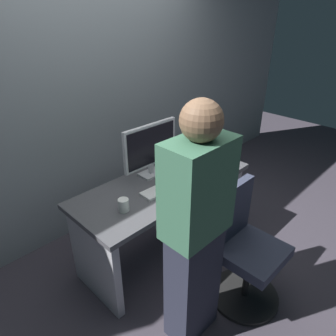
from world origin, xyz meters
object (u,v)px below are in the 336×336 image
Objects in this scene: monitor at (151,147)px; mouse at (190,173)px; book_stack at (193,154)px; cell_phone at (213,166)px; person_at_desk at (195,233)px; desk at (164,203)px; office_chair at (244,251)px; cup_near_keyboard at (124,205)px; keyboard at (165,187)px.

monitor is 5.40× the size of mouse.
book_stack is 1.58× the size of cell_phone.
monitor is at bearing 133.99° from mouse.
cell_phone is (0.92, 0.57, -0.11)m from person_at_desk.
desk is 1.66× the size of office_chair.
office_chair is 6.53× the size of cell_phone.
keyboard is at bearing 0.43° from cup_near_keyboard.
office_chair is at bearing -104.99° from mouse.
book_stack is at bearing 9.41° from desk.
person_at_desk is 11.38× the size of cell_phone.
office_chair is at bearing -85.16° from desk.
mouse reaches higher than keyboard.
keyboard is 0.42m from cup_near_keyboard.
book_stack is (0.87, 0.77, -0.03)m from person_at_desk.
desk is 0.95× the size of person_at_desk.
cell_phone is (0.44, 0.64, 0.30)m from office_chair.
person_at_desk is 16.39× the size of mouse.
person_at_desk reaches higher than cell_phone.
office_chair is 0.79m from mouse.
monitor is (0.02, 0.17, 0.47)m from desk.
monitor is 0.41m from mouse.
cell_phone reaches higher than desk.
book_stack is at bearing 9.64° from cup_near_keyboard.
cup_near_keyboard is (-0.06, 0.61, -0.07)m from person_at_desk.
keyboard is 1.89× the size of book_stack.
desk is at bearing -95.86° from monitor.
monitor is 5.75× the size of cup_near_keyboard.
keyboard reaches higher than cell_phone.
person_at_desk is 1.09m from cell_phone.
office_chair is at bearing -87.11° from monitor.
monitor is 0.48m from book_stack.
monitor is 3.75× the size of cell_phone.
cup_near_keyboard reaches higher than desk.
desk is at bearing 172.91° from cell_phone.
person_at_desk is 0.71m from keyboard.
monitor is at bearing 167.57° from book_stack.
desk is 10.83× the size of cell_phone.
monitor is at bearing 92.89° from office_chair.
cell_phone is at bearing 55.69° from office_chair.
keyboard reaches higher than desk.
desk is 16.59× the size of cup_near_keyboard.
mouse is 0.44× the size of book_stack.
desk is at bearing 9.86° from cup_near_keyboard.
person_at_desk is at bearing -84.03° from cup_near_keyboard.
mouse is (0.25, -0.07, 0.23)m from desk.
monitor is (-0.05, 0.94, 0.55)m from office_chair.
office_chair reaches higher than keyboard.
cup_near_keyboard is (-0.50, -0.25, -0.21)m from monitor.
monitor is 0.62m from cell_phone.
cup_near_keyboard is (-0.55, 0.68, 0.35)m from office_chair.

